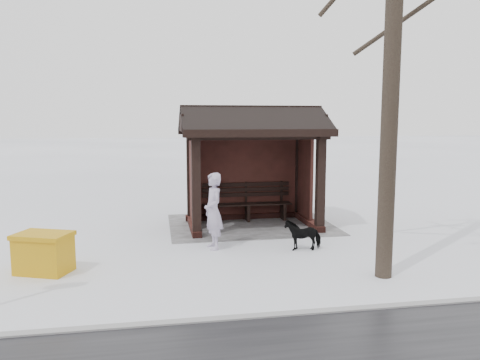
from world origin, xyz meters
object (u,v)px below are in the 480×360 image
Objects in this scene: pedestrian at (213,211)px; dog at (303,235)px; bus_shelter at (251,142)px; grit_bin at (44,253)px.

pedestrian reaches higher than dog.
bus_shelter is 3.21× the size of grit_bin.
grit_bin is at bearing -80.43° from dog.
bus_shelter reaches higher than dog.
bus_shelter reaches higher than grit_bin.
pedestrian is at bearing -140.43° from grit_bin.
bus_shelter is at bearing -123.42° from grit_bin.
pedestrian is 3.39m from grit_bin.
pedestrian is 1.97m from dog.
bus_shelter is 3.12m from dog.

